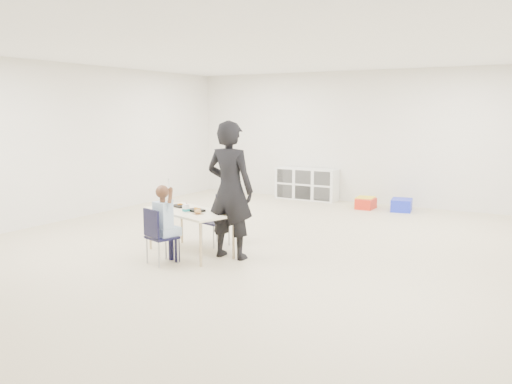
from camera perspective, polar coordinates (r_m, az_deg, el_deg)
The scene contains 16 objects.
room at distance 7.65m, azimuth 0.16°, elevation 4.39°, with size 9.00×9.02×2.80m.
table at distance 7.51m, azimuth -6.92°, elevation -4.20°, with size 1.46×1.03×0.61m.
chair_near at distance 7.08m, azimuth -9.86°, elevation -4.57°, with size 0.35×0.33×0.73m, color black, non-canonical shape.
chair_far at distance 7.93m, azimuth -4.32°, elevation -3.05°, with size 0.35×0.33×0.73m, color black, non-canonical shape.
child at distance 7.03m, azimuth -9.91°, elevation -2.91°, with size 0.48×0.48×1.14m, color #AEC8EB, non-canonical shape.
lunch_tray_near at distance 7.38m, azimuth -6.32°, elevation -1.92°, with size 0.22×0.16×0.03m, color black.
lunch_tray_far at distance 7.75m, azimuth -8.00°, elevation -1.46°, with size 0.22×0.16×0.03m, color black.
milk_carton at distance 7.35m, azimuth -7.40°, elevation -1.71°, with size 0.07×0.07×0.10m, color white.
bread_roll at distance 7.18m, azimuth -6.14°, elevation -2.06°, with size 0.09×0.09×0.07m, color tan.
apple_near at distance 7.60m, azimuth -7.33°, elevation -1.47°, with size 0.07×0.07×0.07m, color #9D130E.
apple_far at distance 7.81m, azimuth -9.32°, elevation -1.25°, with size 0.07×0.07×0.07m, color #9D130E.
cubby_shelf at distance 12.09m, azimuth 5.35°, elevation 0.86°, with size 1.40×0.40×0.70m, color white.
adult at distance 7.16m, azimuth -2.76°, elevation 0.20°, with size 0.67×0.44×1.83m, color black.
bin_red at distance 11.15m, azimuth 11.49°, elevation -1.20°, with size 0.33×0.42×0.21m, color red.
bin_yellow at distance 11.28m, azimuth 11.42°, elevation -1.07°, with size 0.34×0.44×0.22m, color yellow.
bin_blue at distance 11.05m, azimuth 15.07°, elevation -1.33°, with size 0.38×0.49×0.24m, color #1C2DD6.
Camera 1 is at (3.80, -6.61, 1.94)m, focal length 38.00 mm.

